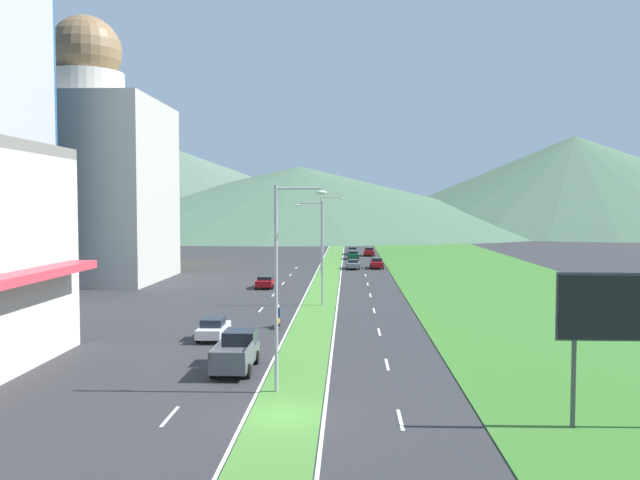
{
  "coord_description": "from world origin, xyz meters",
  "views": [
    {
      "loc": [
        2.83,
        -28.21,
        9.34
      ],
      "look_at": [
        -0.32,
        42.41,
        5.65
      ],
      "focal_mm": 36.48,
      "sensor_mm": 36.0,
      "label": 1
    }
  ],
  "objects_px": {
    "car_2": "(353,255)",
    "car_5": "(353,251)",
    "street_lamp_mid": "(320,247)",
    "car_0": "(353,264)",
    "pickup_truck_0": "(236,352)",
    "billboard_roadside": "(614,314)",
    "car_4": "(266,282)",
    "street_lamp_near": "(281,276)",
    "car_1": "(369,252)",
    "street_lamp_far": "(324,230)",
    "car_6": "(377,263)",
    "car_3": "(213,328)",
    "motorcycle_rider": "(278,318)"
  },
  "relations": [
    {
      "from": "car_2",
      "to": "car_5",
      "type": "height_order",
      "value": "car_5"
    },
    {
      "from": "street_lamp_mid",
      "to": "car_2",
      "type": "relative_size",
      "value": 2.06
    },
    {
      "from": "car_0",
      "to": "pickup_truck_0",
      "type": "xyz_separation_m",
      "value": [
        -7.06,
        -59.96,
        0.26
      ]
    },
    {
      "from": "billboard_roadside",
      "to": "car_5",
      "type": "height_order",
      "value": "billboard_roadside"
    },
    {
      "from": "car_5",
      "to": "car_4",
      "type": "bearing_deg",
      "value": -11.06
    },
    {
      "from": "street_lamp_near",
      "to": "street_lamp_mid",
      "type": "height_order",
      "value": "street_lamp_near"
    },
    {
      "from": "billboard_roadside",
      "to": "car_1",
      "type": "height_order",
      "value": "billboard_roadside"
    },
    {
      "from": "street_lamp_far",
      "to": "car_4",
      "type": "bearing_deg",
      "value": -111.61
    },
    {
      "from": "car_0",
      "to": "street_lamp_far",
      "type": "bearing_deg",
      "value": -27.61
    },
    {
      "from": "street_lamp_mid",
      "to": "billboard_roadside",
      "type": "xyz_separation_m",
      "value": [
        13.73,
        -33.02,
        -0.72
      ]
    },
    {
      "from": "street_lamp_mid",
      "to": "car_0",
      "type": "distance_m",
      "value": 36.65
    },
    {
      "from": "billboard_roadside",
      "to": "car_6",
      "type": "relative_size",
      "value": 1.4
    },
    {
      "from": "car_4",
      "to": "car_6",
      "type": "xyz_separation_m",
      "value": [
        13.68,
        24.09,
        0.08
      ]
    },
    {
      "from": "car_3",
      "to": "car_4",
      "type": "height_order",
      "value": "car_3"
    },
    {
      "from": "car_1",
      "to": "street_lamp_far",
      "type": "bearing_deg",
      "value": -12.27
    },
    {
      "from": "pickup_truck_0",
      "to": "motorcycle_rider",
      "type": "xyz_separation_m",
      "value": [
        0.99,
        12.7,
        -0.24
      ]
    },
    {
      "from": "car_1",
      "to": "car_4",
      "type": "height_order",
      "value": "car_1"
    },
    {
      "from": "street_lamp_near",
      "to": "car_6",
      "type": "xyz_separation_m",
      "value": [
        7.55,
        65.53,
        -5.06
      ]
    },
    {
      "from": "car_3",
      "to": "street_lamp_far",
      "type": "bearing_deg",
      "value": -7.84
    },
    {
      "from": "pickup_truck_0",
      "to": "street_lamp_near",
      "type": "bearing_deg",
      "value": -146.23
    },
    {
      "from": "billboard_roadside",
      "to": "street_lamp_far",
      "type": "bearing_deg",
      "value": 103.26
    },
    {
      "from": "street_lamp_near",
      "to": "car_6",
      "type": "relative_size",
      "value": 2.2
    },
    {
      "from": "pickup_truck_0",
      "to": "car_0",
      "type": "bearing_deg",
      "value": -6.72
    },
    {
      "from": "billboard_roadside",
      "to": "car_0",
      "type": "height_order",
      "value": "billboard_roadside"
    },
    {
      "from": "street_lamp_far",
      "to": "pickup_truck_0",
      "type": "height_order",
      "value": "street_lamp_far"
    },
    {
      "from": "street_lamp_mid",
      "to": "car_5",
      "type": "xyz_separation_m",
      "value": [
        3.43,
        65.3,
        -4.83
      ]
    },
    {
      "from": "car_5",
      "to": "pickup_truck_0",
      "type": "distance_m",
      "value": 89.38
    },
    {
      "from": "street_lamp_mid",
      "to": "motorcycle_rider",
      "type": "bearing_deg",
      "value": -103.75
    },
    {
      "from": "billboard_roadside",
      "to": "car_3",
      "type": "relative_size",
      "value": 1.56
    },
    {
      "from": "motorcycle_rider",
      "to": "street_lamp_near",
      "type": "bearing_deg",
      "value": -173.18
    },
    {
      "from": "billboard_roadside",
      "to": "car_5",
      "type": "distance_m",
      "value": 98.95
    },
    {
      "from": "car_6",
      "to": "pickup_truck_0",
      "type": "xyz_separation_m",
      "value": [
        -10.61,
        -60.96,
        0.18
      ]
    },
    {
      "from": "street_lamp_near",
      "to": "car_4",
      "type": "bearing_deg",
      "value": 98.42
    },
    {
      "from": "street_lamp_near",
      "to": "car_3",
      "type": "xyz_separation_m",
      "value": [
        -6.12,
        12.84,
        -5.1
      ]
    },
    {
      "from": "billboard_roadside",
      "to": "car_1",
      "type": "distance_m",
      "value": 95.09
    },
    {
      "from": "car_0",
      "to": "car_6",
      "type": "xyz_separation_m",
      "value": [
        3.54,
        1.0,
        0.07
      ]
    },
    {
      "from": "car_0",
      "to": "car_3",
      "type": "distance_m",
      "value": 52.67
    },
    {
      "from": "street_lamp_far",
      "to": "billboard_roadside",
      "type": "bearing_deg",
      "value": -76.74
    },
    {
      "from": "street_lamp_far",
      "to": "car_5",
      "type": "distance_m",
      "value": 37.58
    },
    {
      "from": "car_1",
      "to": "car_6",
      "type": "relative_size",
      "value": 0.97
    },
    {
      "from": "car_0",
      "to": "car_5",
      "type": "relative_size",
      "value": 1.0
    },
    {
      "from": "street_lamp_near",
      "to": "car_2",
      "type": "bearing_deg",
      "value": 87.12
    },
    {
      "from": "billboard_roadside",
      "to": "street_lamp_near",
      "type": "bearing_deg",
      "value": 162.03
    },
    {
      "from": "car_2",
      "to": "pickup_truck_0",
      "type": "bearing_deg",
      "value": -5.29
    },
    {
      "from": "billboard_roadside",
      "to": "car_5",
      "type": "bearing_deg",
      "value": 95.98
    },
    {
      "from": "street_lamp_mid",
      "to": "street_lamp_near",
      "type": "bearing_deg",
      "value": -91.3
    },
    {
      "from": "street_lamp_mid",
      "to": "pickup_truck_0",
      "type": "bearing_deg",
      "value": -98.84
    },
    {
      "from": "billboard_roadside",
      "to": "car_6",
      "type": "xyz_separation_m",
      "value": [
        -6.82,
        70.19,
        -4.05
      ]
    },
    {
      "from": "billboard_roadside",
      "to": "car_2",
      "type": "relative_size",
      "value": 1.39
    },
    {
      "from": "street_lamp_mid",
      "to": "car_0",
      "type": "height_order",
      "value": "street_lamp_mid"
    }
  ]
}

